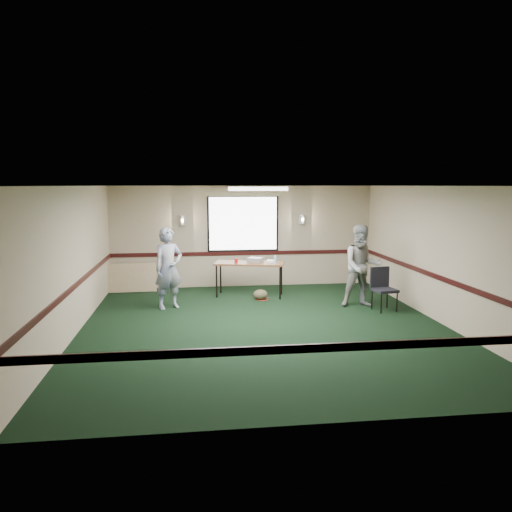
{
  "coord_description": "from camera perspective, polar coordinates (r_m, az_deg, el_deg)",
  "views": [
    {
      "loc": [
        -1.37,
        -9.25,
        2.71
      ],
      "look_at": [
        0.0,
        1.3,
        1.2
      ],
      "focal_mm": 35.0,
      "sensor_mm": 36.0,
      "label": 1
    }
  ],
  "objects": [
    {
      "name": "water_bottle",
      "position": [
        11.97,
        2.19,
        -0.44
      ],
      "size": [
        0.06,
        0.06,
        0.2
      ],
      "primitive_type": "cylinder",
      "color": "#92C4EF",
      "rests_on": "folding_table"
    },
    {
      "name": "folding_table",
      "position": [
        12.22,
        -0.75,
        -1.02
      ],
      "size": [
        1.79,
        1.06,
        0.84
      ],
      "rotation": [
        0.0,
        0.0,
        -0.24
      ],
      "color": "#552618",
      "rests_on": "ground"
    },
    {
      "name": "red_cup",
      "position": [
        12.14,
        -2.29,
        -0.52
      ],
      "size": [
        0.08,
        0.08,
        0.12
      ],
      "primitive_type": "cylinder",
      "color": "#B30B0E",
      "rests_on": "folding_table"
    },
    {
      "name": "projector",
      "position": [
        12.24,
        -0.09,
        -0.45
      ],
      "size": [
        0.43,
        0.41,
        0.11
      ],
      "primitive_type": "cube",
      "rotation": [
        0.0,
        0.0,
        -0.57
      ],
      "color": "gray",
      "rests_on": "folding_table"
    },
    {
      "name": "duffel_bag",
      "position": [
        11.93,
        0.5,
        -4.44
      ],
      "size": [
        0.39,
        0.32,
        0.25
      ],
      "primitive_type": "ellipsoid",
      "rotation": [
        0.0,
        0.0,
        0.18
      ],
      "color": "#413A25",
      "rests_on": "ground"
    },
    {
      "name": "game_console",
      "position": [
        12.25,
        1.75,
        -0.59
      ],
      "size": [
        0.26,
        0.25,
        0.05
      ],
      "primitive_type": "cube",
      "rotation": [
        0.0,
        0.0,
        -0.47
      ],
      "color": "white",
      "rests_on": "folding_table"
    },
    {
      "name": "conference_chair",
      "position": [
        11.25,
        14.26,
        -3.25
      ],
      "size": [
        0.53,
        0.55,
        0.94
      ],
      "rotation": [
        0.0,
        0.0,
        0.17
      ],
      "color": "black",
      "rests_on": "ground"
    },
    {
      "name": "ground",
      "position": [
        9.73,
        1.0,
        -8.09
      ],
      "size": [
        8.0,
        8.0,
        0.0
      ],
      "primitive_type": "plane",
      "color": "black",
      "rests_on": "ground"
    },
    {
      "name": "person_right",
      "position": [
        11.39,
        12.01,
        -1.13
      ],
      "size": [
        0.95,
        0.77,
        1.84
      ],
      "primitive_type": "imported",
      "rotation": [
        0.0,
        0.0,
        -0.08
      ],
      "color": "#697FA3",
      "rests_on": "ground"
    },
    {
      "name": "cable_coil",
      "position": [
        11.98,
        0.73,
        -4.95
      ],
      "size": [
        0.36,
        0.36,
        0.02
      ],
      "primitive_type": "torus",
      "rotation": [
        0.0,
        0.0,
        -0.2
      ],
      "color": "red",
      "rests_on": "ground"
    },
    {
      "name": "person_left",
      "position": [
        11.15,
        -9.97,
        -1.41
      ],
      "size": [
        0.78,
        0.68,
        1.79
      ],
      "primitive_type": "imported",
      "rotation": [
        0.0,
        0.0,
        0.48
      ],
      "color": "#455498",
      "rests_on": "ground"
    },
    {
      "name": "room_shell",
      "position": [
        11.51,
        -0.53,
        2.45
      ],
      "size": [
        8.0,
        8.02,
        8.0
      ],
      "color": "tan",
      "rests_on": "ground"
    },
    {
      "name": "folded_table",
      "position": [
        13.16,
        -14.41,
        -2.44
      ],
      "size": [
        1.43,
        0.26,
        0.73
      ],
      "primitive_type": "cube",
      "rotation": [
        -0.21,
        0.0,
        0.03
      ],
      "color": "tan",
      "rests_on": "ground"
    }
  ]
}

